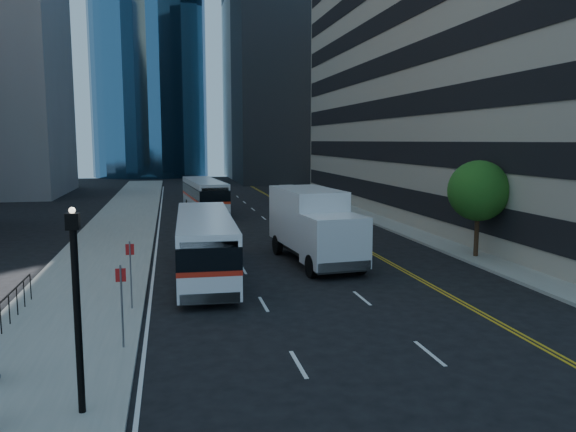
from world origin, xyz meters
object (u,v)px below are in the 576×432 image
object	(u,v)px
street_tree	(478,191)
box_truck	(314,225)
bus_rear	(204,195)
bus_front	(205,243)
lamp_post	(77,302)

from	to	relation	value
street_tree	box_truck	xyz separation A→B (m)	(-8.71, 0.88, -1.67)
bus_rear	street_tree	bearing A→B (deg)	-65.03
bus_front	box_truck	xyz separation A→B (m)	(5.71, 1.96, 0.41)
street_tree	bus_rear	world-z (taller)	street_tree
street_tree	lamp_post	distance (m)	22.82
bus_front	box_truck	distance (m)	6.05
box_truck	street_tree	bearing A→B (deg)	-11.30
lamp_post	box_truck	size ratio (longest dim) A/B	0.57
bus_front	bus_rear	xyz separation A→B (m)	(1.42, 23.42, 0.00)
bus_front	box_truck	size ratio (longest dim) A/B	1.39
street_tree	bus_front	bearing A→B (deg)	-175.73
bus_front	bus_rear	size ratio (longest dim) A/B	0.99
bus_rear	box_truck	world-z (taller)	box_truck
street_tree	lamp_post	xyz separation A→B (m)	(-18.00, -14.00, -0.92)
street_tree	lamp_post	bearing A→B (deg)	-142.13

